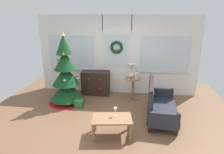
{
  "coord_description": "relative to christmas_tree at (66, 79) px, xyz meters",
  "views": [
    {
      "loc": [
        0.69,
        -4.16,
        2.47
      ],
      "look_at": [
        0.05,
        0.55,
        1.0
      ],
      "focal_mm": 31.12,
      "sensor_mm": 36.0,
      "label": 1
    }
  ],
  "objects": [
    {
      "name": "gift_box",
      "position": [
        0.45,
        -0.29,
        -0.64
      ],
      "size": [
        0.23,
        0.21,
        0.23
      ],
      "primitive_type": "cube",
      "color": "#266633",
      "rests_on": "ground"
    },
    {
      "name": "flower_vase",
      "position": [
        2.04,
        0.43,
        0.06
      ],
      "size": [
        0.11,
        0.1,
        0.35
      ],
      "color": "beige",
      "rests_on": "side_table"
    },
    {
      "name": "coffee_table",
      "position": [
        1.57,
        -1.53,
        -0.39
      ],
      "size": [
        0.91,
        0.64,
        0.43
      ],
      "color": "#8E6642",
      "rests_on": "ground"
    },
    {
      "name": "wine_glass",
      "position": [
        1.63,
        -1.43,
        -0.19
      ],
      "size": [
        0.08,
        0.08,
        0.2
      ],
      "color": "silver",
      "rests_on": "coffee_table"
    },
    {
      "name": "ground_plane",
      "position": [
        1.37,
        -1.01,
        -0.75
      ],
      "size": [
        6.76,
        6.76,
        0.0
      ],
      "primitive_type": "plane",
      "color": "brown"
    },
    {
      "name": "table_lamp",
      "position": [
        1.88,
        0.53,
        0.23
      ],
      "size": [
        0.28,
        0.28,
        0.44
      ],
      "color": "silver",
      "rests_on": "side_table"
    },
    {
      "name": "christmas_tree",
      "position": [
        0.0,
        0.0,
        0.0
      ],
      "size": [
        1.1,
        1.1,
        2.11
      ],
      "color": "#4C331E",
      "rests_on": "ground"
    },
    {
      "name": "side_table",
      "position": [
        1.94,
        0.49,
        -0.26
      ],
      "size": [
        0.5,
        0.48,
        0.7
      ],
      "color": "#8E6642",
      "rests_on": "ground"
    },
    {
      "name": "settee_sofa",
      "position": [
        2.61,
        -0.59,
        -0.38
      ],
      "size": [
        0.81,
        1.62,
        0.96
      ],
      "color": "black",
      "rests_on": "ground"
    },
    {
      "name": "dresser_cabinet",
      "position": [
        0.71,
        0.78,
        -0.36
      ],
      "size": [
        0.91,
        0.46,
        0.78
      ],
      "color": "black",
      "rests_on": "ground"
    },
    {
      "name": "back_wall_with_door",
      "position": [
        1.37,
        1.08,
        0.53
      ],
      "size": [
        5.2,
        0.19,
        2.55
      ],
      "color": "white",
      "rests_on": "ground"
    }
  ]
}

